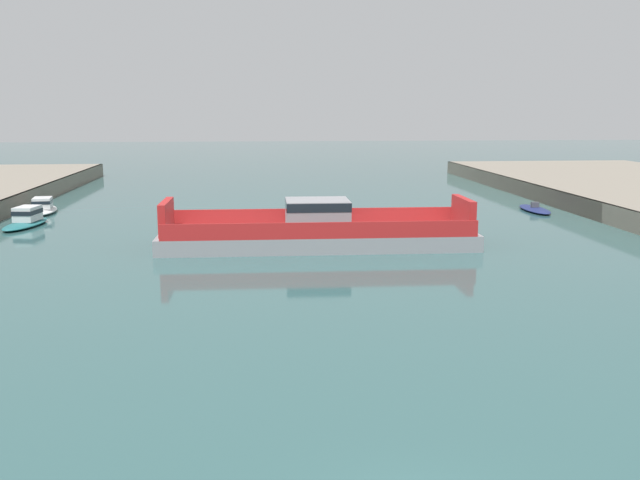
{
  "coord_description": "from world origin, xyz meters",
  "views": [
    {
      "loc": [
        -3.78,
        -14.53,
        9.48
      ],
      "look_at": [
        0.0,
        25.53,
        2.0
      ],
      "focal_mm": 39.53,
      "sensor_mm": 36.0,
      "label": 1
    }
  ],
  "objects_px": {
    "moored_boat_near_left": "(43,207)",
    "moored_boat_mid_left": "(535,209)",
    "chain_ferry": "(317,232)",
    "moored_boat_far_right": "(26,219)"
  },
  "relations": [
    {
      "from": "chain_ferry",
      "to": "moored_boat_far_right",
      "type": "relative_size",
      "value": 3.12
    },
    {
      "from": "moored_boat_near_left",
      "to": "chain_ferry",
      "type": "bearing_deg",
      "value": -37.43
    },
    {
      "from": "chain_ferry",
      "to": "moored_boat_near_left",
      "type": "bearing_deg",
      "value": 142.57
    },
    {
      "from": "moored_boat_near_left",
      "to": "moored_boat_mid_left",
      "type": "distance_m",
      "value": 46.05
    },
    {
      "from": "moored_boat_far_right",
      "to": "chain_ferry",
      "type": "bearing_deg",
      "value": -25.04
    },
    {
      "from": "moored_boat_mid_left",
      "to": "chain_ferry",
      "type": "bearing_deg",
      "value": -145.45
    },
    {
      "from": "chain_ferry",
      "to": "moored_boat_mid_left",
      "type": "relative_size",
      "value": 3.38
    },
    {
      "from": "moored_boat_near_left",
      "to": "moored_boat_mid_left",
      "type": "xyz_separation_m",
      "value": [
        45.95,
        -3.12,
        -0.35
      ]
    },
    {
      "from": "moored_boat_mid_left",
      "to": "moored_boat_far_right",
      "type": "relative_size",
      "value": 0.92
    },
    {
      "from": "chain_ferry",
      "to": "moored_boat_mid_left",
      "type": "bearing_deg",
      "value": 34.55
    }
  ]
}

